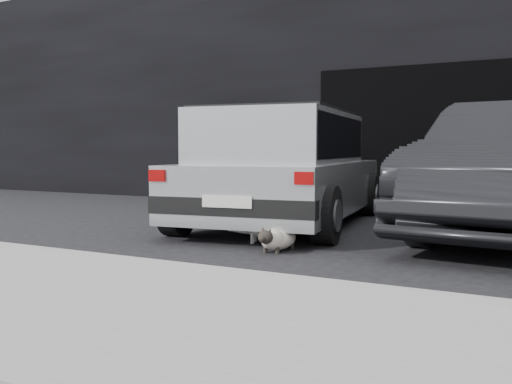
% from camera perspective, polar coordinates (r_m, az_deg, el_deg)
% --- Properties ---
extents(ground, '(80.00, 80.00, 0.00)m').
position_cam_1_polar(ground, '(7.26, 2.33, -4.37)').
color(ground, black).
rests_on(ground, ground).
extents(building_facade, '(34.00, 4.00, 5.00)m').
position_cam_1_polar(building_facade, '(12.73, 18.55, 10.42)').
color(building_facade, black).
rests_on(building_facade, ground).
extents(garage_opening, '(4.00, 0.10, 2.60)m').
position_cam_1_polar(garage_opening, '(10.67, 16.64, 5.22)').
color(garage_opening, black).
rests_on(garage_opening, ground).
extents(curb, '(18.00, 0.25, 0.12)m').
position_cam_1_polar(curb, '(4.52, -0.46, -8.91)').
color(curb, gray).
rests_on(curb, ground).
extents(sidewalk, '(18.00, 2.20, 0.11)m').
position_cam_1_polar(sidewalk, '(3.55, -9.93, -12.77)').
color(sidewalk, gray).
rests_on(sidewalk, ground).
extents(silver_hatchback, '(2.66, 4.67, 1.64)m').
position_cam_1_polar(silver_hatchback, '(8.20, 2.86, 2.91)').
color(silver_hatchback, silver).
rests_on(silver_hatchback, ground).
extents(cat_siamese, '(0.31, 0.86, 0.29)m').
position_cam_1_polar(cat_siamese, '(6.11, 2.07, -4.73)').
color(cat_siamese, beige).
rests_on(cat_siamese, ground).
extents(cat_white, '(0.83, 0.43, 0.40)m').
position_cam_1_polar(cat_white, '(6.63, 1.57, -3.48)').
color(cat_white, white).
rests_on(cat_white, ground).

